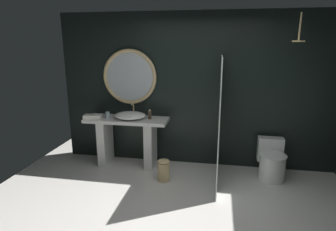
{
  "coord_description": "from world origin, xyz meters",
  "views": [
    {
      "loc": [
        0.33,
        -2.87,
        2.08
      ],
      "look_at": [
        -0.31,
        0.73,
        1.15
      ],
      "focal_mm": 30.09,
      "sensor_mm": 36.0,
      "label": 1
    }
  ],
  "objects_px": {
    "vessel_sink": "(130,115)",
    "tumbler_cup": "(108,115)",
    "rain_shower_head": "(299,37)",
    "soap_dispenser": "(150,115)",
    "waste_bin": "(164,170)",
    "folded_hand_towel": "(93,117)",
    "round_wall_mirror": "(130,77)",
    "toilet": "(272,162)"
  },
  "relations": [
    {
      "from": "round_wall_mirror",
      "to": "rain_shower_head",
      "type": "relative_size",
      "value": 2.41
    },
    {
      "from": "waste_bin",
      "to": "rain_shower_head",
      "type": "bearing_deg",
      "value": 11.23
    },
    {
      "from": "soap_dispenser",
      "to": "folded_hand_towel",
      "type": "bearing_deg",
      "value": -169.23
    },
    {
      "from": "folded_hand_towel",
      "to": "vessel_sink",
      "type": "bearing_deg",
      "value": 11.97
    },
    {
      "from": "toilet",
      "to": "soap_dispenser",
      "type": "bearing_deg",
      "value": 176.85
    },
    {
      "from": "vessel_sink",
      "to": "waste_bin",
      "type": "bearing_deg",
      "value": -35.11
    },
    {
      "from": "soap_dispenser",
      "to": "toilet",
      "type": "bearing_deg",
      "value": -3.15
    },
    {
      "from": "vessel_sink",
      "to": "tumbler_cup",
      "type": "distance_m",
      "value": 0.4
    },
    {
      "from": "waste_bin",
      "to": "folded_hand_towel",
      "type": "bearing_deg",
      "value": 165.3
    },
    {
      "from": "tumbler_cup",
      "to": "soap_dispenser",
      "type": "bearing_deg",
      "value": 4.93
    },
    {
      "from": "tumbler_cup",
      "to": "round_wall_mirror",
      "type": "bearing_deg",
      "value": 39.17
    },
    {
      "from": "tumbler_cup",
      "to": "rain_shower_head",
      "type": "height_order",
      "value": "rain_shower_head"
    },
    {
      "from": "vessel_sink",
      "to": "rain_shower_head",
      "type": "xyz_separation_m",
      "value": [
        2.52,
        -0.1,
        1.26
      ]
    },
    {
      "from": "soap_dispenser",
      "to": "waste_bin",
      "type": "xyz_separation_m",
      "value": [
        0.34,
        -0.52,
        -0.74
      ]
    },
    {
      "from": "soap_dispenser",
      "to": "toilet",
      "type": "distance_m",
      "value": 2.11
    },
    {
      "from": "tumbler_cup",
      "to": "round_wall_mirror",
      "type": "distance_m",
      "value": 0.76
    },
    {
      "from": "vessel_sink",
      "to": "soap_dispenser",
      "type": "bearing_deg",
      "value": 8.46
    },
    {
      "from": "soap_dispenser",
      "to": "rain_shower_head",
      "type": "distance_m",
      "value": 2.53
    },
    {
      "from": "rain_shower_head",
      "to": "toilet",
      "type": "distance_m",
      "value": 1.91
    },
    {
      "from": "toilet",
      "to": "folded_hand_towel",
      "type": "xyz_separation_m",
      "value": [
        -2.95,
        -0.07,
        0.61
      ]
    },
    {
      "from": "tumbler_cup",
      "to": "folded_hand_towel",
      "type": "distance_m",
      "value": 0.25
    },
    {
      "from": "vessel_sink",
      "to": "soap_dispenser",
      "type": "height_order",
      "value": "vessel_sink"
    },
    {
      "from": "round_wall_mirror",
      "to": "rain_shower_head",
      "type": "distance_m",
      "value": 2.69
    },
    {
      "from": "soap_dispenser",
      "to": "vessel_sink",
      "type": "bearing_deg",
      "value": -171.54
    },
    {
      "from": "toilet",
      "to": "waste_bin",
      "type": "relative_size",
      "value": 1.73
    },
    {
      "from": "soap_dispenser",
      "to": "folded_hand_towel",
      "type": "distance_m",
      "value": 0.96
    },
    {
      "from": "rain_shower_head",
      "to": "folded_hand_towel",
      "type": "bearing_deg",
      "value": -179.41
    },
    {
      "from": "vessel_sink",
      "to": "toilet",
      "type": "xyz_separation_m",
      "value": [
        2.33,
        -0.06,
        -0.64
      ]
    },
    {
      "from": "round_wall_mirror",
      "to": "soap_dispenser",
      "type": "bearing_deg",
      "value": -27.42
    },
    {
      "from": "toilet",
      "to": "folded_hand_towel",
      "type": "relative_size",
      "value": 2.06
    },
    {
      "from": "soap_dispenser",
      "to": "waste_bin",
      "type": "relative_size",
      "value": 0.47
    },
    {
      "from": "soap_dispenser",
      "to": "tumbler_cup",
      "type": "bearing_deg",
      "value": -175.07
    },
    {
      "from": "round_wall_mirror",
      "to": "tumbler_cup",
      "type": "bearing_deg",
      "value": -140.83
    },
    {
      "from": "vessel_sink",
      "to": "folded_hand_towel",
      "type": "distance_m",
      "value": 0.63
    },
    {
      "from": "soap_dispenser",
      "to": "rain_shower_head",
      "type": "height_order",
      "value": "rain_shower_head"
    },
    {
      "from": "tumbler_cup",
      "to": "folded_hand_towel",
      "type": "relative_size",
      "value": 0.37
    },
    {
      "from": "vessel_sink",
      "to": "round_wall_mirror",
      "type": "xyz_separation_m",
      "value": [
        -0.07,
        0.25,
        0.62
      ]
    },
    {
      "from": "soap_dispenser",
      "to": "round_wall_mirror",
      "type": "distance_m",
      "value": 0.75
    },
    {
      "from": "waste_bin",
      "to": "vessel_sink",
      "type": "bearing_deg",
      "value": 144.89
    },
    {
      "from": "tumbler_cup",
      "to": "rain_shower_head",
      "type": "distance_m",
      "value": 3.19
    },
    {
      "from": "vessel_sink",
      "to": "tumbler_cup",
      "type": "height_order",
      "value": "vessel_sink"
    },
    {
      "from": "round_wall_mirror",
      "to": "toilet",
      "type": "height_order",
      "value": "round_wall_mirror"
    }
  ]
}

